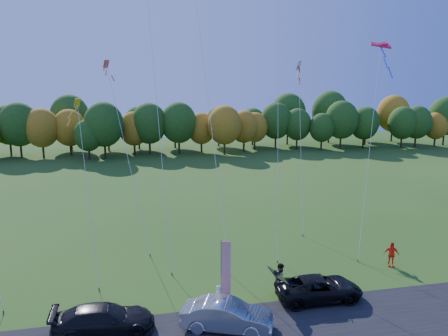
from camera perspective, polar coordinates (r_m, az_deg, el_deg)
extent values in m
plane|color=#234C14|center=(28.39, 2.67, -16.40)|extent=(160.00, 160.00, 0.00)
cube|color=black|center=(25.06, 5.18, -20.52)|extent=(90.00, 6.00, 0.01)
imported|color=black|center=(28.31, 12.32, -15.08)|extent=(5.36, 2.57, 1.48)
imported|color=#B1B1B6|center=(24.78, 0.41, -18.68)|extent=(5.20, 3.41, 1.62)
imported|color=black|center=(25.30, -15.46, -18.54)|extent=(5.36, 2.20, 1.55)
imported|color=silver|center=(26.01, -0.63, -16.88)|extent=(0.51, 0.71, 1.82)
imported|color=gray|center=(28.62, 7.43, -14.08)|extent=(1.12, 1.19, 1.94)
imported|color=#F63417|center=(34.27, 21.00, -10.48)|extent=(1.16, 0.81, 1.83)
cylinder|color=#999999|center=(25.86, -0.38, -13.90)|extent=(0.06, 0.06, 4.36)
cube|color=red|center=(25.69, 0.24, -13.01)|extent=(0.54, 0.13, 3.27)
cube|color=navy|center=(25.24, 0.23, -10.48)|extent=(0.54, 0.12, 0.85)
cylinder|color=#4C3F33|center=(31.26, -6.82, -13.54)|extent=(0.08, 0.08, 0.20)
cylinder|color=#4C3F33|center=(33.17, 7.01, -12.03)|extent=(0.08, 0.08, 0.20)
cylinder|color=#4C3F33|center=(31.19, 0.67, -13.52)|extent=(0.08, 0.08, 0.20)
cylinder|color=#4C3F33|center=(34.58, 17.08, -11.47)|extent=(0.08, 0.08, 0.20)
cube|color=#EB1A43|center=(41.58, 19.78, 14.84)|extent=(3.58, 1.24, 1.34)
cylinder|color=#4C3F33|center=(30.10, -16.01, -14.95)|extent=(0.08, 0.08, 0.20)
cube|color=gold|center=(32.27, -18.62, 8.07)|extent=(1.04, 1.04, 1.22)
cylinder|color=#4C3F33|center=(29.42, -26.87, -16.43)|extent=(0.08, 0.08, 0.20)
cylinder|color=#4C3F33|center=(38.74, 10.26, -8.63)|extent=(0.08, 0.08, 0.20)
cube|color=silver|center=(41.54, 9.74, 13.08)|extent=(1.45, 1.45, 1.73)
cylinder|color=#4C3F33|center=(34.53, -9.63, -11.14)|extent=(0.08, 0.08, 0.20)
cube|color=#E7534D|center=(40.48, -15.14, 13.00)|extent=(1.18, 1.18, 1.40)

